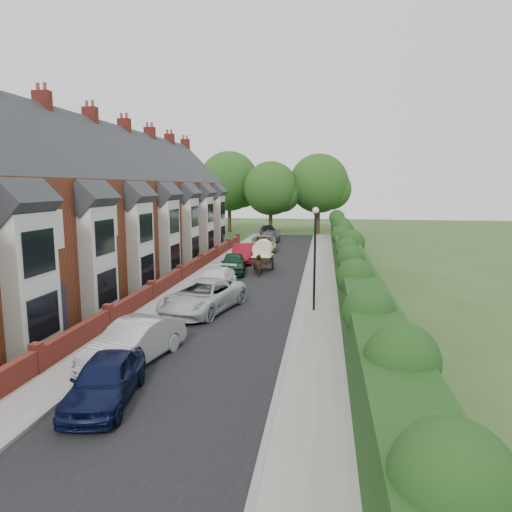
{
  "coord_description": "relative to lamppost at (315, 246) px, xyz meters",
  "views": [
    {
      "loc": [
        3.83,
        -17.95,
        6.13
      ],
      "look_at": [
        0.0,
        7.49,
        2.2
      ],
      "focal_mm": 32.0,
      "sensor_mm": 36.0,
      "label": 1
    }
  ],
  "objects": [
    {
      "name": "car_white",
      "position": [
        -5.76,
        3.12,
        -2.59
      ],
      "size": [
        2.01,
        4.91,
        1.42
      ],
      "primitive_type": "imported",
      "rotation": [
        0.0,
        0.0,
        -0.0
      ],
      "color": "white",
      "rests_on": "ground"
    },
    {
      "name": "ground",
      "position": [
        -3.4,
        -4.0,
        -3.3
      ],
      "size": [
        140.0,
        140.0,
        0.0
      ],
      "primitive_type": "plane",
      "color": "#2D4C1E",
      "rests_on": "ground"
    },
    {
      "name": "tree_far_right",
      "position": [
        -0.01,
        38.08,
        3.02
      ],
      "size": [
        7.98,
        7.6,
        10.31
      ],
      "color": "#332316",
      "rests_on": "ground"
    },
    {
      "name": "pavement_house_side",
      "position": [
        -7.75,
        7.0,
        -3.24
      ],
      "size": [
        1.7,
        58.0,
        0.12
      ],
      "primitive_type": "cube",
      "color": "gray",
      "rests_on": "ground"
    },
    {
      "name": "car_black",
      "position": [
        -6.4,
        33.3,
        -2.53
      ],
      "size": [
        2.72,
        4.81,
        1.54
      ],
      "primitive_type": "imported",
      "rotation": [
        0.0,
        0.0,
        0.21
      ],
      "color": "black",
      "rests_on": "ground"
    },
    {
      "name": "car_grey",
      "position": [
        -5.55,
        26.61,
        -2.64
      ],
      "size": [
        2.54,
        4.77,
        1.32
      ],
      "primitive_type": "imported",
      "rotation": [
        0.0,
        0.0,
        -0.16
      ],
      "color": "#56585D",
      "rests_on": "ground"
    },
    {
      "name": "garden_wall_row",
      "position": [
        -8.75,
        6.0,
        -2.84
      ],
      "size": [
        0.35,
        40.35,
        1.1
      ],
      "color": "maroon",
      "rests_on": "ground"
    },
    {
      "name": "car_green",
      "position": [
        -5.93,
        9.36,
        -2.57
      ],
      "size": [
        2.31,
        4.45,
        1.45
      ],
      "primitive_type": "imported",
      "rotation": [
        0.0,
        0.0,
        0.15
      ],
      "color": "#0F341E",
      "rests_on": "ground"
    },
    {
      "name": "tree_far_back",
      "position": [
        -11.99,
        39.08,
        3.32
      ],
      "size": [
        8.4,
        8.0,
        10.82
      ],
      "color": "#332316",
      "rests_on": "ground"
    },
    {
      "name": "horse_cart",
      "position": [
        -3.99,
        10.69,
        -1.98
      ],
      "size": [
        1.44,
        3.19,
        2.3
      ],
      "color": "black",
      "rests_on": "ground"
    },
    {
      "name": "road",
      "position": [
        -3.9,
        7.0,
        -3.29
      ],
      "size": [
        6.0,
        58.0,
        0.02
      ],
      "primitive_type": "cube",
      "color": "black",
      "rests_on": "ground"
    },
    {
      "name": "pavement_hedge_side",
      "position": [
        0.2,
        7.0,
        -3.24
      ],
      "size": [
        2.2,
        58.0,
        0.12
      ],
      "primitive_type": "cube",
      "color": "gray",
      "rests_on": "ground"
    },
    {
      "name": "horse",
      "position": [
        -3.99,
        8.87,
        -2.59
      ],
      "size": [
        1.29,
        1.84,
        1.42
      ],
      "primitive_type": "imported",
      "rotation": [
        0.0,
        0.0,
        3.49
      ],
      "color": "#422D18",
      "rests_on": "ground"
    },
    {
      "name": "car_red",
      "position": [
        -6.1,
        14.2,
        -2.54
      ],
      "size": [
        2.07,
        4.73,
        1.51
      ],
      "primitive_type": "imported",
      "rotation": [
        0.0,
        0.0,
        0.11
      ],
      "color": "maroon",
      "rests_on": "ground"
    },
    {
      "name": "car_beige",
      "position": [
        -5.34,
        21.24,
        -2.57
      ],
      "size": [
        3.04,
        5.52,
        1.46
      ],
      "primitive_type": "imported",
      "rotation": [
        0.0,
        0.0,
        0.12
      ],
      "color": "tan",
      "rests_on": "ground"
    },
    {
      "name": "kerb_house_side",
      "position": [
        -6.95,
        7.0,
        -3.23
      ],
      "size": [
        0.18,
        58.0,
        0.13
      ],
      "primitive_type": "cube",
      "color": "gray",
      "rests_on": "ground"
    },
    {
      "name": "terrace_row",
      "position": [
        -14.27,
        5.98,
        1.18
      ],
      "size": [
        9.05,
        40.5,
        11.5
      ],
      "color": "brown",
      "rests_on": "ground"
    },
    {
      "name": "tree_far_left",
      "position": [
        -6.05,
        36.08,
        2.41
      ],
      "size": [
        7.14,
        6.8,
        9.29
      ],
      "color": "#332316",
      "rests_on": "ground"
    },
    {
      "name": "car_silver_b",
      "position": [
        -5.42,
        -0.66,
        -2.52
      ],
      "size": [
        3.81,
        6.06,
        1.56
      ],
      "primitive_type": "imported",
      "rotation": [
        0.0,
        0.0,
        -0.23
      ],
      "color": "silver",
      "rests_on": "ground"
    },
    {
      "name": "hedge",
      "position": [
        2.0,
        7.0,
        -1.7
      ],
      "size": [
        2.1,
        58.0,
        2.85
      ],
      "color": "#113613",
      "rests_on": "ground"
    },
    {
      "name": "kerb_hedge_side",
      "position": [
        -0.85,
        7.0,
        -3.23
      ],
      "size": [
        0.18,
        58.0,
        0.13
      ],
      "primitive_type": "cube",
      "color": "gray",
      "rests_on": "ground"
    },
    {
      "name": "car_silver_a",
      "position": [
        -6.06,
        -7.4,
        -2.55
      ],
      "size": [
        2.53,
        4.74,
        1.49
      ],
      "primitive_type": "imported",
      "rotation": [
        0.0,
        0.0,
        -0.22
      ],
      "color": "#AAAAAF",
      "rests_on": "ground"
    },
    {
      "name": "car_navy",
      "position": [
        -5.66,
        -10.41,
        -2.61
      ],
      "size": [
        2.19,
        4.21,
        1.37
      ],
      "primitive_type": "imported",
      "rotation": [
        0.0,
        0.0,
        0.15
      ],
      "color": "#0B1133",
      "rests_on": "ground"
    },
    {
      "name": "lamppost",
      "position": [
        0.0,
        0.0,
        0.0
      ],
      "size": [
        0.32,
        0.32,
        5.16
      ],
      "color": "black",
      "rests_on": "ground"
    }
  ]
}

